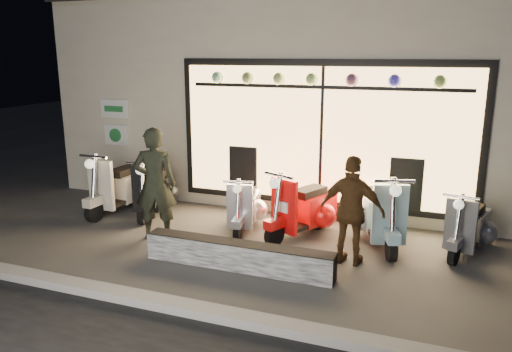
{
  "coord_description": "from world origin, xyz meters",
  "views": [
    {
      "loc": [
        2.82,
        -6.69,
        2.99
      ],
      "look_at": [
        0.06,
        0.6,
        1.05
      ],
      "focal_mm": 35.0,
      "sensor_mm": 36.0,
      "label": 1
    }
  ],
  "objects_px": {
    "scooter_red": "(307,208)",
    "woman": "(352,211)",
    "scooter_silver": "(245,206)",
    "man": "(155,184)",
    "graffiti_barrier": "(238,256)"
  },
  "relations": [
    {
      "from": "man",
      "to": "graffiti_barrier",
      "type": "bearing_deg",
      "value": 138.58
    },
    {
      "from": "graffiti_barrier",
      "to": "woman",
      "type": "height_order",
      "value": "woman"
    },
    {
      "from": "graffiti_barrier",
      "to": "scooter_red",
      "type": "height_order",
      "value": "scooter_red"
    },
    {
      "from": "man",
      "to": "woman",
      "type": "height_order",
      "value": "man"
    },
    {
      "from": "scooter_silver",
      "to": "graffiti_barrier",
      "type": "bearing_deg",
      "value": -82.79
    },
    {
      "from": "scooter_red",
      "to": "woman",
      "type": "height_order",
      "value": "woman"
    },
    {
      "from": "scooter_red",
      "to": "woman",
      "type": "bearing_deg",
      "value": -23.22
    },
    {
      "from": "graffiti_barrier",
      "to": "woman",
      "type": "xyz_separation_m",
      "value": [
        1.44,
        0.76,
        0.6
      ]
    },
    {
      "from": "graffiti_barrier",
      "to": "scooter_silver",
      "type": "bearing_deg",
      "value": 108.52
    },
    {
      "from": "graffiti_barrier",
      "to": "scooter_red",
      "type": "bearing_deg",
      "value": 73.21
    },
    {
      "from": "graffiti_barrier",
      "to": "woman",
      "type": "distance_m",
      "value": 1.74
    },
    {
      "from": "graffiti_barrier",
      "to": "woman",
      "type": "bearing_deg",
      "value": 27.74
    },
    {
      "from": "scooter_silver",
      "to": "scooter_red",
      "type": "relative_size",
      "value": 0.88
    },
    {
      "from": "graffiti_barrier",
      "to": "man",
      "type": "relative_size",
      "value": 1.5
    },
    {
      "from": "graffiti_barrier",
      "to": "woman",
      "type": "relative_size",
      "value": 1.74
    }
  ]
}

